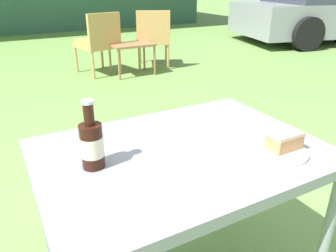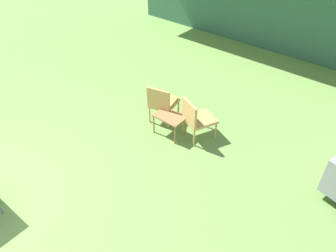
{
  "view_description": "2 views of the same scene",
  "coord_description": "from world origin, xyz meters",
  "px_view_note": "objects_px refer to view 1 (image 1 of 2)",
  "views": [
    {
      "loc": [
        -0.53,
        -0.87,
        1.27
      ],
      "look_at": [
        0.0,
        0.1,
        0.78
      ],
      "focal_mm": 35.0,
      "sensor_mm": 36.0,
      "label": 1
    },
    {
      "loc": [
        4.51,
        -0.52,
        4.28
      ],
      "look_at": [
        1.81,
        2.8,
        0.9
      ],
      "focal_mm": 35.0,
      "sensor_mm": 36.0,
      "label": 2
    }
  ],
  "objects_px": {
    "garden_side_table": "(132,47)",
    "parked_car": "(331,11)",
    "wicker_chair_plain": "(153,36)",
    "cake_on_plate": "(281,145)",
    "patio_table": "(181,166)",
    "wicker_chair_cushioned": "(99,41)",
    "cola_bottle_near": "(92,144)"
  },
  "relations": [
    {
      "from": "wicker_chair_plain",
      "to": "cola_bottle_near",
      "type": "height_order",
      "value": "cola_bottle_near"
    },
    {
      "from": "garden_side_table",
      "to": "cake_on_plate",
      "type": "bearing_deg",
      "value": -104.88
    },
    {
      "from": "parked_car",
      "to": "patio_table",
      "type": "distance_m",
      "value": 7.61
    },
    {
      "from": "wicker_chair_plain",
      "to": "garden_side_table",
      "type": "bearing_deg",
      "value": 52.17
    },
    {
      "from": "parked_car",
      "to": "wicker_chair_cushioned",
      "type": "bearing_deg",
      "value": -162.33
    },
    {
      "from": "parked_car",
      "to": "cola_bottle_near",
      "type": "bearing_deg",
      "value": -134.66
    },
    {
      "from": "wicker_chair_cushioned",
      "to": "patio_table",
      "type": "distance_m",
      "value": 3.88
    },
    {
      "from": "parked_car",
      "to": "cola_bottle_near",
      "type": "relative_size",
      "value": 20.41
    },
    {
      "from": "patio_table",
      "to": "wicker_chair_plain",
      "type": "bearing_deg",
      "value": 65.25
    },
    {
      "from": "wicker_chair_cushioned",
      "to": "cola_bottle_near",
      "type": "xyz_separation_m",
      "value": [
        -1.18,
        -3.74,
        0.33
      ]
    },
    {
      "from": "garden_side_table",
      "to": "patio_table",
      "type": "xyz_separation_m",
      "value": [
        -1.27,
        -3.52,
        0.26
      ]
    },
    {
      "from": "wicker_chair_cushioned",
      "to": "cola_bottle_near",
      "type": "relative_size",
      "value": 3.91
    },
    {
      "from": "garden_side_table",
      "to": "patio_table",
      "type": "distance_m",
      "value": 3.75
    },
    {
      "from": "cake_on_plate",
      "to": "cola_bottle_near",
      "type": "distance_m",
      "value": 0.63
    },
    {
      "from": "cake_on_plate",
      "to": "wicker_chair_plain",
      "type": "bearing_deg",
      "value": 69.88
    },
    {
      "from": "wicker_chair_cushioned",
      "to": "cake_on_plate",
      "type": "distance_m",
      "value": 4.0
    },
    {
      "from": "wicker_chair_cushioned",
      "to": "patio_table",
      "type": "bearing_deg",
      "value": 64.08
    },
    {
      "from": "patio_table",
      "to": "cake_on_plate",
      "type": "height_order",
      "value": "cake_on_plate"
    },
    {
      "from": "patio_table",
      "to": "parked_car",
      "type": "bearing_deg",
      "value": 33.18
    },
    {
      "from": "parked_car",
      "to": "patio_table",
      "type": "bearing_deg",
      "value": -133.24
    },
    {
      "from": "wicker_chair_plain",
      "to": "garden_side_table",
      "type": "xyz_separation_m",
      "value": [
        -0.46,
        -0.24,
        -0.09
      ]
    },
    {
      "from": "wicker_chair_cushioned",
      "to": "patio_table",
      "type": "relative_size",
      "value": 0.88
    },
    {
      "from": "parked_car",
      "to": "cake_on_plate",
      "type": "distance_m",
      "value": 7.48
    },
    {
      "from": "wicker_chair_plain",
      "to": "parked_car",
      "type": "bearing_deg",
      "value": -150.29
    },
    {
      "from": "parked_car",
      "to": "patio_table",
      "type": "relative_size",
      "value": 4.6
    },
    {
      "from": "wicker_chair_cushioned",
      "to": "cola_bottle_near",
      "type": "distance_m",
      "value": 3.93
    },
    {
      "from": "parked_car",
      "to": "garden_side_table",
      "type": "relative_size",
      "value": 7.65
    },
    {
      "from": "parked_car",
      "to": "cola_bottle_near",
      "type": "height_order",
      "value": "parked_car"
    },
    {
      "from": "garden_side_table",
      "to": "parked_car",
      "type": "bearing_deg",
      "value": 7.26
    },
    {
      "from": "wicker_chair_plain",
      "to": "cake_on_plate",
      "type": "distance_m",
      "value": 4.2
    },
    {
      "from": "wicker_chair_cushioned",
      "to": "wicker_chair_plain",
      "type": "height_order",
      "value": "same"
    },
    {
      "from": "patio_table",
      "to": "cake_on_plate",
      "type": "xyz_separation_m",
      "value": [
        0.29,
        -0.18,
        0.09
      ]
    }
  ]
}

